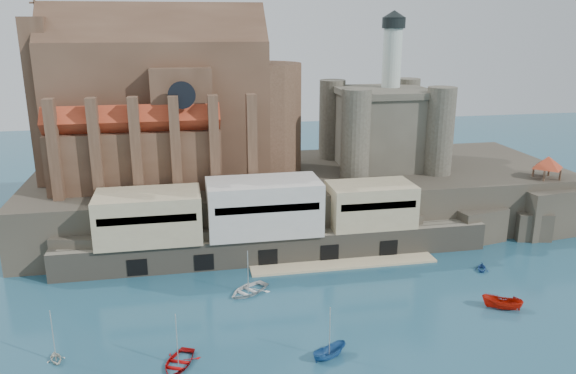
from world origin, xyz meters
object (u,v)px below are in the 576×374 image
(castle_keep, at_px, (383,123))
(boat_2, at_px, (329,357))
(church, at_px, (170,109))
(pavilion, at_px, (548,164))
(boat_0, at_px, (178,365))

(castle_keep, distance_m, boat_2, 55.95)
(church, distance_m, boat_2, 55.89)
(pavilion, bearing_deg, castle_keep, 149.82)
(pavilion, height_order, boat_0, pavilion)
(church, distance_m, boat_0, 51.59)
(boat_0, distance_m, boat_2, 17.21)
(castle_keep, bearing_deg, church, 178.89)
(castle_keep, relative_size, boat_2, 6.38)
(church, height_order, castle_keep, church)
(boat_0, bearing_deg, castle_keep, 72.26)
(church, xyz_separation_m, pavilion, (66.13, -15.85, -9.40))
(castle_keep, relative_size, boat_0, 5.04)
(castle_keep, xyz_separation_m, boat_0, (-40.15, -45.83, -18.31))
(castle_keep, bearing_deg, boat_2, -115.83)
(castle_keep, distance_m, pavilion, 30.50)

